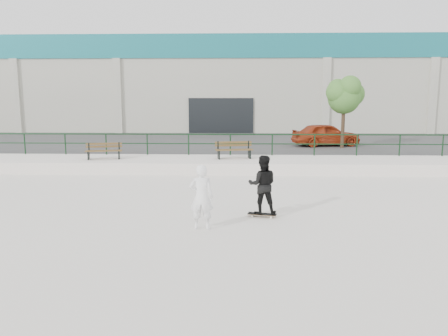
{
  "coord_description": "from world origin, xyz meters",
  "views": [
    {
      "loc": [
        1.43,
        -9.95,
        3.23
      ],
      "look_at": [
        1.01,
        2.0,
        1.3
      ],
      "focal_mm": 35.0,
      "sensor_mm": 36.0,
      "label": 1
    }
  ],
  "objects_px": {
    "bench_right": "(234,150)",
    "skateboard": "(262,214)",
    "standing_skater": "(262,185)",
    "red_car": "(326,134)",
    "bench_left": "(104,151)",
    "seated_skater": "(201,197)",
    "tree": "(345,94)"
  },
  "relations": [
    {
      "from": "red_car",
      "to": "bench_right",
      "type": "bearing_deg",
      "value": 124.03
    },
    {
      "from": "bench_right",
      "to": "red_car",
      "type": "height_order",
      "value": "red_car"
    },
    {
      "from": "bench_left",
      "to": "skateboard",
      "type": "height_order",
      "value": "bench_left"
    },
    {
      "from": "red_car",
      "to": "standing_skater",
      "type": "bearing_deg",
      "value": 149.87
    },
    {
      "from": "bench_left",
      "to": "skateboard",
      "type": "bearing_deg",
      "value": -60.66
    },
    {
      "from": "bench_right",
      "to": "skateboard",
      "type": "height_order",
      "value": "bench_right"
    },
    {
      "from": "bench_left",
      "to": "tree",
      "type": "distance_m",
      "value": 13.0
    },
    {
      "from": "bench_right",
      "to": "standing_skater",
      "type": "distance_m",
      "value": 8.05
    },
    {
      "from": "red_car",
      "to": "skateboard",
      "type": "bearing_deg",
      "value": 149.87
    },
    {
      "from": "bench_right",
      "to": "standing_skater",
      "type": "bearing_deg",
      "value": -94.15
    },
    {
      "from": "red_car",
      "to": "standing_skater",
      "type": "relative_size",
      "value": 2.37
    },
    {
      "from": "bench_right",
      "to": "seated_skater",
      "type": "distance_m",
      "value": 9.21
    },
    {
      "from": "red_car",
      "to": "tree",
      "type": "bearing_deg",
      "value": -153.22
    },
    {
      "from": "bench_left",
      "to": "red_car",
      "type": "distance_m",
      "value": 12.46
    },
    {
      "from": "bench_right",
      "to": "red_car",
      "type": "distance_m",
      "value": 7.52
    },
    {
      "from": "skateboard",
      "to": "standing_skater",
      "type": "xyz_separation_m",
      "value": [
        0.0,
        0.0,
        0.83
      ]
    },
    {
      "from": "bench_left",
      "to": "seated_skater",
      "type": "bearing_deg",
      "value": -71.68
    },
    {
      "from": "red_car",
      "to": "seated_skater",
      "type": "height_order",
      "value": "red_car"
    },
    {
      "from": "skateboard",
      "to": "seated_skater",
      "type": "xyz_separation_m",
      "value": [
        -1.56,
        -1.18,
        0.74
      ]
    },
    {
      "from": "bench_left",
      "to": "tree",
      "type": "xyz_separation_m",
      "value": [
        11.77,
        4.89,
        2.55
      ]
    },
    {
      "from": "skateboard",
      "to": "bench_left",
      "type": "bearing_deg",
      "value": 144.12
    },
    {
      "from": "bench_right",
      "to": "skateboard",
      "type": "xyz_separation_m",
      "value": [
        0.88,
        -8.0,
        -0.81
      ]
    },
    {
      "from": "bench_right",
      "to": "bench_left",
      "type": "bearing_deg",
      "value": 173.3
    },
    {
      "from": "bench_left",
      "to": "red_car",
      "type": "relative_size",
      "value": 0.43
    },
    {
      "from": "bench_left",
      "to": "skateboard",
      "type": "xyz_separation_m",
      "value": [
        6.71,
        -7.63,
        -0.79
      ]
    },
    {
      "from": "red_car",
      "to": "seated_skater",
      "type": "relative_size",
      "value": 2.34
    },
    {
      "from": "bench_left",
      "to": "bench_right",
      "type": "bearing_deg",
      "value": -8.3
    },
    {
      "from": "bench_left",
      "to": "tree",
      "type": "bearing_deg",
      "value": 10.59
    },
    {
      "from": "skateboard",
      "to": "red_car",
      "type": "bearing_deg",
      "value": 85.02
    },
    {
      "from": "red_car",
      "to": "seated_skater",
      "type": "distance_m",
      "value": 15.76
    },
    {
      "from": "bench_left",
      "to": "seated_skater",
      "type": "relative_size",
      "value": 1.01
    },
    {
      "from": "bench_right",
      "to": "seated_skater",
      "type": "bearing_deg",
      "value": -104.64
    }
  ]
}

